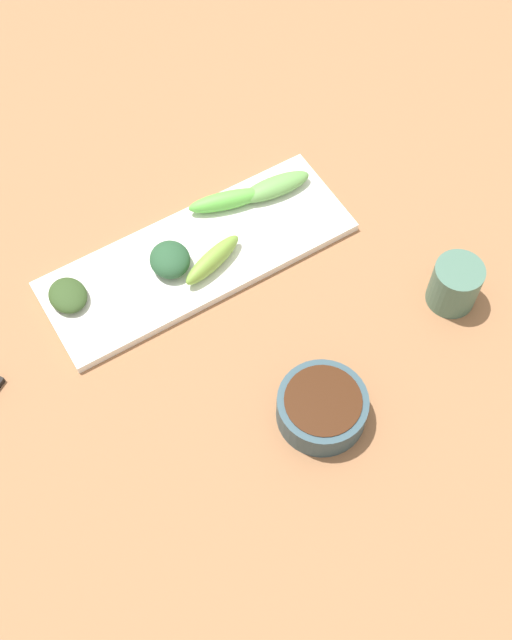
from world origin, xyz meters
TOP-DOWN VIEW (x-y plane):
  - tabletop at (0.00, 0.00)m, footprint 2.10×2.10m
  - sauce_bowl at (-0.17, -0.02)m, footprint 0.10×0.10m
  - serving_plate at (0.08, -0.01)m, footprint 0.14×0.39m
  - broccoli_leafy_0 at (0.08, 0.03)m, footprint 0.06×0.06m
  - broccoli_stalk_1 at (0.11, -0.14)m, footprint 0.04×0.10m
  - broccoli_stalk_2 at (0.13, -0.08)m, footprint 0.05×0.10m
  - broccoli_stalk_3 at (0.06, -0.02)m, footprint 0.05×0.09m
  - broccoli_leafy_4 at (0.10, 0.15)m, footprint 0.05×0.05m
  - tea_cup at (-0.13, -0.24)m, footprint 0.06×0.06m

SIDE VIEW (x-z plane):
  - tabletop at x=0.00m, z-range 0.00..0.02m
  - serving_plate at x=0.08m, z-range 0.02..0.03m
  - broccoli_leafy_4 at x=0.10m, z-range 0.03..0.05m
  - sauce_bowl at x=-0.17m, z-range 0.02..0.06m
  - broccoli_stalk_1 at x=0.11m, z-range 0.03..0.05m
  - broccoli_stalk_2 at x=0.13m, z-range 0.03..0.06m
  - broccoli_stalk_3 at x=0.06m, z-range 0.03..0.06m
  - broccoli_leafy_0 at x=0.08m, z-range 0.03..0.06m
  - tea_cup at x=-0.13m, z-range 0.02..0.08m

